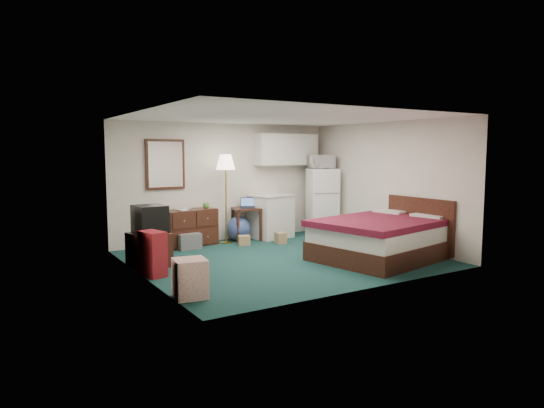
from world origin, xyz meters
TOP-DOWN VIEW (x-y plane):
  - floor at (0.00, 0.00)m, footprint 5.00×4.50m
  - ceiling at (0.00, 0.00)m, footprint 5.00×4.50m
  - walls at (0.00, 0.00)m, footprint 5.01×4.51m
  - mirror at (-1.35, 2.22)m, footprint 0.80×0.06m
  - upper_cabinets at (1.45, 2.08)m, footprint 1.50×0.35m
  - headboard at (2.46, -0.95)m, footprint 0.06×1.56m
  - dresser at (-0.96, 1.98)m, footprint 1.15×0.65m
  - floor_lamp at (-0.20, 1.84)m, footprint 0.41×0.41m
  - desk at (0.33, 1.93)m, footprint 0.67×0.67m
  - exercise_ball at (0.15, 1.96)m, footprint 0.66×0.66m
  - kitchen_counter at (0.94, 1.91)m, footprint 0.97×0.82m
  - fridge at (2.13, 1.61)m, footprint 0.80×0.80m
  - bed at (1.48, -0.95)m, footprint 2.49×2.10m
  - tv_stand at (-2.21, 0.65)m, footprint 0.66×0.70m
  - suitcase at (-2.35, -0.01)m, footprint 0.37×0.48m
  - retail_box at (-2.28, -1.34)m, footprint 0.47×0.47m
  - file_bin at (-1.10, 1.68)m, footprint 0.45×0.34m
  - cardboard_box_a at (0.01, 1.44)m, footprint 0.28×0.26m
  - cardboard_box_b at (0.75, 1.21)m, footprint 0.22×0.25m
  - laptop at (0.34, 1.89)m, footprint 0.39×0.36m
  - crt_tv at (-2.16, 0.71)m, footprint 0.53×0.57m
  - microwave at (2.10, 1.64)m, footprint 0.62×0.44m
  - book_a at (-1.22, 1.89)m, footprint 0.18×0.06m
  - book_b at (-1.05, 2.08)m, footprint 0.15×0.05m
  - mug at (-0.58, 1.98)m, footprint 0.14×0.11m

SIDE VIEW (x-z plane):
  - floor at x=0.00m, z-range -0.01..0.01m
  - cardboard_box_a at x=0.01m, z-range 0.00..0.20m
  - cardboard_box_b at x=0.75m, z-range 0.00..0.23m
  - file_bin at x=-1.10m, z-range 0.00..0.31m
  - retail_box at x=-2.28m, z-range 0.00..0.51m
  - exercise_ball at x=0.15m, z-range 0.00..0.52m
  - tv_stand at x=-2.21m, z-range 0.00..0.56m
  - suitcase at x=-2.35m, z-range 0.00..0.70m
  - desk at x=0.33m, z-range 0.00..0.70m
  - bed at x=1.48m, z-range 0.00..0.71m
  - dresser at x=-0.96m, z-range 0.00..0.74m
  - kitchen_counter at x=0.94m, z-range 0.00..0.93m
  - headboard at x=2.46m, z-range 0.05..1.05m
  - fridge at x=2.13m, z-range 0.00..1.52m
  - crt_tv at x=-2.16m, z-range 0.56..1.02m
  - mug at x=-0.58m, z-range 0.74..0.88m
  - laptop at x=0.34m, z-range 0.70..0.92m
  - book_b at x=-1.05m, z-range 0.74..0.94m
  - book_a at x=-1.22m, z-range 0.74..0.98m
  - floor_lamp at x=-0.20m, z-range 0.00..1.85m
  - walls at x=0.00m, z-range 0.00..2.50m
  - mirror at x=-1.35m, z-range 1.15..2.15m
  - microwave at x=2.10m, z-range 1.52..1.90m
  - upper_cabinets at x=1.45m, z-range 1.60..2.30m
  - ceiling at x=0.00m, z-range 2.50..2.50m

